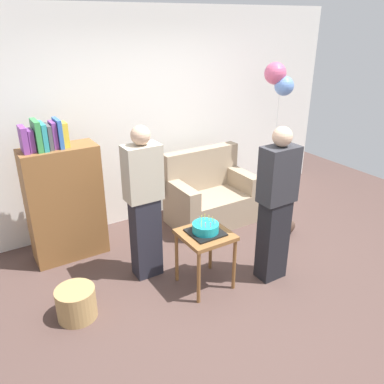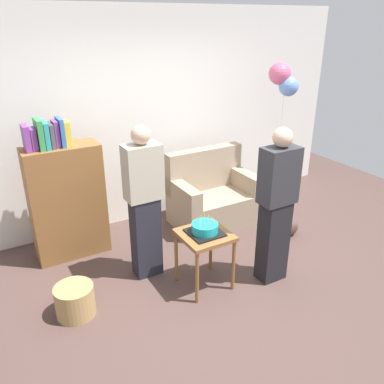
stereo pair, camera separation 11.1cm
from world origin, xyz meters
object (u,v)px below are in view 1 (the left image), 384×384
(birthday_cake, at_px, (205,229))
(handbag, at_px, (286,227))
(side_table, at_px, (205,241))
(couch, at_px, (209,197))
(person_holding_cake, at_px, (276,205))
(person_blowing_candles, at_px, (144,203))
(balloon_bunch, at_px, (279,79))
(bookshelf, at_px, (64,200))
(wicker_basket, at_px, (76,303))

(birthday_cake, relative_size, handbag, 1.14)
(side_table, relative_size, handbag, 2.16)
(side_table, height_order, birthday_cake, birthday_cake)
(couch, height_order, person_holding_cake, person_holding_cake)
(person_blowing_candles, bearing_deg, birthday_cake, -66.38)
(person_holding_cake, bearing_deg, birthday_cake, -26.37)
(person_blowing_candles, distance_m, balloon_bunch, 2.49)
(person_blowing_candles, relative_size, balloon_bunch, 0.80)
(side_table, height_order, person_holding_cake, person_holding_cake)
(person_holding_cake, distance_m, handbag, 1.20)
(bookshelf, xyz_separation_m, side_table, (1.01, -1.29, -0.18))
(bookshelf, bearing_deg, balloon_bunch, -5.02)
(person_holding_cake, height_order, wicker_basket, person_holding_cake)
(handbag, bearing_deg, person_holding_cake, -144.21)
(person_blowing_candles, distance_m, wicker_basket, 1.13)
(person_holding_cake, xyz_separation_m, wicker_basket, (-1.94, 0.45, -0.68))
(couch, bearing_deg, balloon_bunch, -6.97)
(bookshelf, xyz_separation_m, balloon_bunch, (2.82, -0.25, 1.13))
(person_blowing_candles, bearing_deg, person_holding_cake, -50.66)
(person_holding_cake, bearing_deg, handbag, -150.87)
(bookshelf, height_order, handbag, bookshelf)
(person_holding_cake, bearing_deg, wicker_basket, -19.71)
(birthday_cake, xyz_separation_m, handbag, (1.45, 0.32, -0.55))
(side_table, bearing_deg, person_blowing_candles, 130.51)
(birthday_cake, relative_size, balloon_bunch, 0.16)
(bookshelf, height_order, wicker_basket, bookshelf)
(bookshelf, distance_m, wicker_basket, 1.24)
(couch, distance_m, wicker_basket, 2.32)
(birthday_cake, bearing_deg, balloon_bunch, 30.15)
(bookshelf, bearing_deg, birthday_cake, -51.96)
(couch, distance_m, bookshelf, 1.89)
(bookshelf, bearing_deg, person_holding_cake, -42.32)
(bookshelf, distance_m, birthday_cake, 1.64)
(wicker_basket, bearing_deg, birthday_cake, -9.35)
(bookshelf, height_order, balloon_bunch, balloon_bunch)
(side_table, height_order, wicker_basket, side_table)
(person_holding_cake, bearing_deg, balloon_bunch, -137.87)
(handbag, bearing_deg, bookshelf, 158.32)
(birthday_cake, xyz_separation_m, person_blowing_candles, (-0.42, 0.49, 0.18))
(side_table, bearing_deg, bookshelf, 128.04)
(handbag, relative_size, balloon_bunch, 0.14)
(couch, xyz_separation_m, person_blowing_candles, (-1.25, -0.68, 0.49))
(side_table, xyz_separation_m, handbag, (1.45, 0.32, -0.41))
(side_table, height_order, person_blowing_candles, person_blowing_candles)
(side_table, height_order, balloon_bunch, balloon_bunch)
(side_table, xyz_separation_m, person_blowing_candles, (-0.42, 0.49, 0.32))
(side_table, relative_size, wicker_basket, 1.68)
(handbag, bearing_deg, birthday_cake, -167.68)
(side_table, bearing_deg, birthday_cake, -123.49)
(couch, height_order, balloon_bunch, balloon_bunch)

